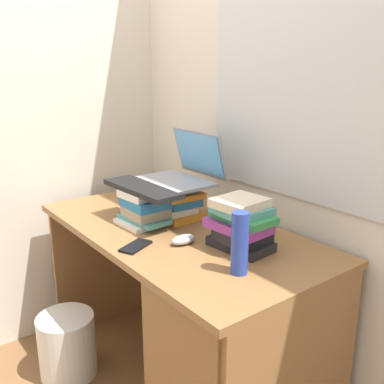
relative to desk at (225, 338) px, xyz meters
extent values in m
plane|color=brown|center=(-0.35, 0.03, -0.41)|extent=(6.00, 6.00, 0.00)
cube|color=silver|center=(-0.35, 0.42, 0.89)|extent=(6.00, 0.05, 2.60)
cube|color=silver|center=(-0.07, 0.39, 0.89)|extent=(0.90, 0.01, 0.80)
cube|color=beige|center=(-1.14, 0.03, 0.89)|extent=(0.05, 6.00, 2.60)
cube|color=olive|center=(-0.35, 0.03, 0.33)|extent=(1.36, 0.71, 0.03)
cube|color=olive|center=(-1.01, 0.03, -0.05)|extent=(0.02, 0.65, 0.73)
cube|color=brown|center=(0.11, -0.01, -0.05)|extent=(0.41, 0.60, 0.69)
cube|color=orange|center=(-0.48, 0.11, 0.36)|extent=(0.23, 0.19, 0.03)
cube|color=white|center=(-0.48, 0.10, 0.39)|extent=(0.20, 0.15, 0.03)
cube|color=#2672B2|center=(-0.47, 0.11, 0.43)|extent=(0.21, 0.17, 0.04)
cube|color=orange|center=(-0.48, 0.11, 0.46)|extent=(0.25, 0.20, 0.02)
cube|color=#2672B2|center=(-0.48, 0.12, 0.49)|extent=(0.17, 0.13, 0.04)
cube|color=white|center=(-0.49, -0.07, 0.35)|extent=(0.20, 0.18, 0.02)
cube|color=teal|center=(-0.47, -0.06, 0.37)|extent=(0.24, 0.15, 0.02)
cube|color=gray|center=(-0.47, -0.06, 0.40)|extent=(0.18, 0.16, 0.04)
cube|color=#2672B2|center=(-0.47, -0.05, 0.44)|extent=(0.19, 0.16, 0.04)
cube|color=white|center=(-0.49, -0.07, 0.48)|extent=(0.17, 0.14, 0.03)
cube|color=black|center=(-0.03, 0.09, 0.36)|extent=(0.25, 0.17, 0.03)
cube|color=black|center=(-0.02, 0.09, 0.40)|extent=(0.17, 0.18, 0.04)
cube|color=#8C338C|center=(-0.03, 0.08, 0.44)|extent=(0.25, 0.16, 0.03)
cube|color=#338C4C|center=(-0.03, 0.10, 0.47)|extent=(0.24, 0.15, 0.03)
cube|color=teal|center=(-0.03, 0.10, 0.50)|extent=(0.19, 0.18, 0.03)
cube|color=beige|center=(-0.03, 0.09, 0.53)|extent=(0.18, 0.19, 0.03)
cube|color=gray|center=(-0.47, 0.11, 0.51)|extent=(0.34, 0.22, 0.01)
cube|color=gray|center=(-0.47, 0.25, 0.62)|extent=(0.34, 0.06, 0.21)
cube|color=#59A5E5|center=(-0.47, 0.24, 0.63)|extent=(0.31, 0.05, 0.19)
cube|color=black|center=(-0.48, -0.07, 0.51)|extent=(0.43, 0.16, 0.02)
ellipsoid|color=#A5A8AD|center=(-0.19, -0.06, 0.36)|extent=(0.06, 0.10, 0.04)
cylinder|color=#265999|center=(-0.86, 0.17, 0.39)|extent=(0.08, 0.08, 0.09)
torus|color=#265999|center=(-0.81, 0.17, 0.40)|extent=(0.05, 0.01, 0.05)
cylinder|color=#263FA5|center=(0.12, -0.05, 0.45)|extent=(0.06, 0.06, 0.22)
cube|color=black|center=(-0.28, -0.22, 0.35)|extent=(0.12, 0.15, 0.01)
cylinder|color=silver|center=(-0.69, -0.38, -0.26)|extent=(0.27, 0.27, 0.31)
camera|label=1|loc=(1.10, -1.00, 1.02)|focal=41.26mm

